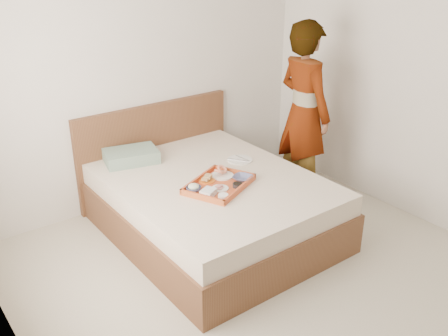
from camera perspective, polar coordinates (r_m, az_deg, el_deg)
The scene contains 17 objects.
ground at distance 3.86m, azimuth 7.09°, elevation -13.65°, with size 3.50×4.00×0.01m, color beige.
wall_back at distance 4.80m, azimuth -9.01°, elevation 11.17°, with size 3.50×0.01×2.60m, color silver.
wall_left at distance 2.43m, azimuth -22.75°, elevation -3.71°, with size 0.01×4.00×2.60m, color silver.
bed at distance 4.39m, azimuth -1.31°, elevation -4.32°, with size 1.65×2.00×0.53m, color brown.
headboard at distance 5.04m, azimuth -7.78°, elevation 2.04°, with size 1.65×0.06×0.95m, color brown.
pillow at distance 4.65m, azimuth -10.52°, elevation 1.36°, with size 0.47×0.32×0.11m, color gray.
tray at distance 4.11m, azimuth -0.57°, elevation -1.84°, with size 0.56×0.41×0.05m, color #BD5F2B.
prawn_plate at distance 4.27m, azimuth -0.19°, elevation -0.85°, with size 0.19×0.19×0.01m, color white.
navy_bowl_big at distance 4.19m, azimuth 2.13°, elevation -1.16°, with size 0.16×0.16×0.04m, color #1D224C.
sauce_dish at distance 4.08m, azimuth 1.55°, elevation -1.97°, with size 0.08×0.08×0.03m, color black.
meat_plate at distance 4.05m, azimuth -0.46°, elevation -2.33°, with size 0.14×0.14×0.01m, color white.
bread_plate at distance 4.18m, azimuth -1.95°, elevation -1.43°, with size 0.14×0.14×0.01m, color orange.
salad_bowl at distance 4.02m, azimuth -3.46°, elevation -2.38°, with size 0.12×0.12×0.04m, color #1D224C.
plastic_tub at distance 3.94m, azimuth -1.79°, elevation -2.80°, with size 0.12×0.10×0.05m, color silver.
cheese_round at distance 3.91m, azimuth -0.09°, elevation -3.22°, with size 0.08×0.08×0.03m, color white.
dinner_plate at distance 4.62m, azimuth 1.81°, elevation 0.94°, with size 0.23×0.23×0.01m, color white.
person at distance 4.87m, azimuth 9.05°, elevation 6.17°, with size 0.64×0.42×1.75m, color beige.
Camera 1 is at (-2.18, -2.14, 2.36)m, focal length 40.21 mm.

